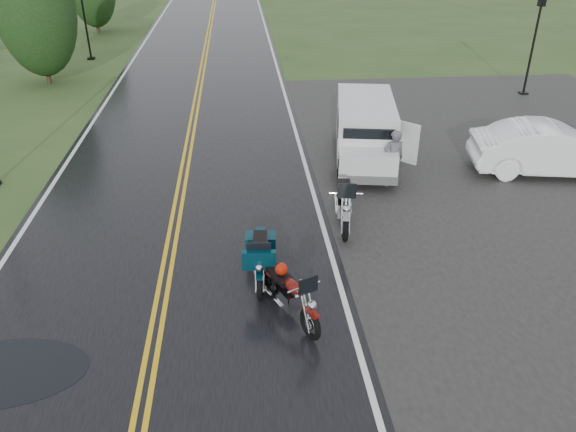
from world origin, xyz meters
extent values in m
plane|color=#2D471E|center=(0.00, 0.00, 0.00)|extent=(120.00, 120.00, 0.00)
cube|color=black|center=(0.00, 10.00, 0.02)|extent=(8.00, 100.00, 0.04)
cube|color=black|center=(11.00, 5.00, 0.01)|extent=(14.00, 24.00, 0.03)
imported|color=#55555A|center=(6.15, 5.38, 0.85)|extent=(0.67, 0.48, 1.71)
imported|color=white|center=(11.13, 5.84, 0.77)|extent=(4.86, 2.36, 1.53)
camera|label=1|loc=(1.80, -9.23, 7.20)|focal=35.00mm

